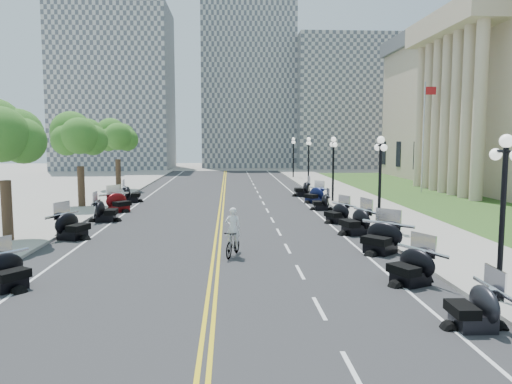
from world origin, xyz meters
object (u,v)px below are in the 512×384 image
object	(u,v)px
flagpole	(423,138)
cyclist_rider	(233,209)
bicycle	(233,243)
motorcycle_n_3	(473,304)

from	to	relation	value
flagpole	cyclist_rider	distance (m)	29.23
flagpole	cyclist_rider	xyz separation A→B (m)	(-17.28, -23.38, -2.99)
bicycle	flagpole	bearing A→B (deg)	70.71
cyclist_rider	motorcycle_n_3	bearing A→B (deg)	126.58
bicycle	cyclist_rider	size ratio (longest dim) A/B	1.08
motorcycle_n_3	bicycle	bearing A→B (deg)	-142.31
flagpole	motorcycle_n_3	world-z (taller)	flagpole
bicycle	cyclist_rider	bearing A→B (deg)	0.00
flagpole	cyclist_rider	bearing A→B (deg)	-126.48
bicycle	cyclist_rider	world-z (taller)	cyclist_rider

